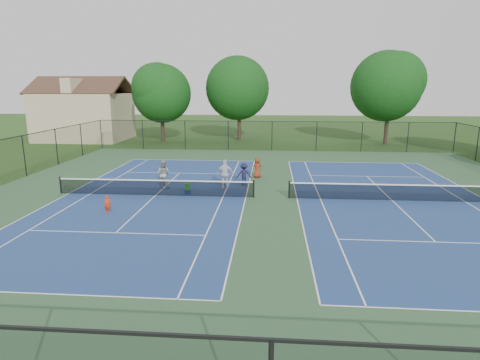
# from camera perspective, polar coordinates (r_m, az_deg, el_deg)

# --- Properties ---
(ground) EXTENTS (140.00, 140.00, 0.00)m
(ground) POSITION_cam_1_polar(r_m,az_deg,el_deg) (23.87, 4.46, -2.57)
(ground) COLOR #234716
(ground) RESTS_ON ground
(court_pad) EXTENTS (36.00, 36.00, 0.01)m
(court_pad) POSITION_cam_1_polar(r_m,az_deg,el_deg) (23.87, 4.46, -2.56)
(court_pad) COLOR #315736
(court_pad) RESTS_ON ground
(tennis_court_left) EXTENTS (12.00, 23.83, 1.07)m
(tennis_court_left) POSITION_cam_1_polar(r_m,az_deg,el_deg) (24.84, -11.91, -1.96)
(tennis_court_left) COLOR navy
(tennis_court_left) RESTS_ON ground
(tennis_court_right) EXTENTS (12.00, 23.83, 1.07)m
(tennis_court_right) POSITION_cam_1_polar(r_m,az_deg,el_deg) (24.86, 20.83, -2.54)
(tennis_court_right) COLOR navy
(tennis_court_right) RESTS_ON ground
(perimeter_fence) EXTENTS (36.08, 36.08, 3.02)m
(perimeter_fence) POSITION_cam_1_polar(r_m,az_deg,el_deg) (23.49, 4.53, 1.19)
(perimeter_fence) COLOR black
(perimeter_fence) RESTS_ON ground
(tree_back_a) EXTENTS (6.80, 6.80, 9.15)m
(tree_back_a) POSITION_cam_1_polar(r_m,az_deg,el_deg) (48.73, -11.17, 12.45)
(tree_back_a) COLOR #2D2116
(tree_back_a) RESTS_ON ground
(tree_back_b) EXTENTS (7.60, 7.60, 10.03)m
(tree_back_b) POSITION_cam_1_polar(r_m,az_deg,el_deg) (49.14, -0.11, 13.35)
(tree_back_b) COLOR #2D2116
(tree_back_b) RESTS_ON ground
(tree_back_d) EXTENTS (7.80, 7.80, 10.37)m
(tree_back_d) POSITION_cam_1_polar(r_m,az_deg,el_deg) (48.76, 20.56, 12.81)
(tree_back_d) COLOR #2D2116
(tree_back_d) RESTS_ON ground
(clapboard_house) EXTENTS (10.80, 8.10, 7.65)m
(clapboard_house) POSITION_cam_1_polar(r_m,az_deg,el_deg) (53.29, -21.27, 8.68)
(clapboard_house) COLOR tan
(clapboard_house) RESTS_ON ground
(child_player) EXTENTS (0.38, 0.27, 0.96)m
(child_player) POSITION_cam_1_polar(r_m,az_deg,el_deg) (21.96, -18.31, -3.31)
(child_player) COLOR red
(child_player) RESTS_ON ground
(instructor) EXTENTS (1.01, 0.86, 1.85)m
(instructor) POSITION_cam_1_polar(r_m,az_deg,el_deg) (26.47, -10.85, 0.86)
(instructor) COLOR #939496
(instructor) RESTS_ON ground
(bystander_a) EXTENTS (1.13, 0.51, 1.90)m
(bystander_a) POSITION_cam_1_polar(r_m,az_deg,el_deg) (25.89, -2.11, 0.88)
(bystander_a) COLOR silver
(bystander_a) RESTS_ON ground
(bystander_b) EXTENTS (1.01, 0.63, 1.51)m
(bystander_b) POSITION_cam_1_polar(r_m,az_deg,el_deg) (26.63, 0.56, 0.81)
(bystander_b) COLOR #171834
(bystander_b) RESTS_ON ground
(bystander_c) EXTENTS (0.83, 0.68, 1.46)m
(bystander_c) POSITION_cam_1_polar(r_m,az_deg,el_deg) (28.92, 2.47, 1.74)
(bystander_c) COLOR maroon
(bystander_c) RESTS_ON ground
(ball_crate) EXTENTS (0.44, 0.38, 0.27)m
(ball_crate) POSITION_cam_1_polar(r_m,az_deg,el_deg) (24.89, -7.46, -1.66)
(ball_crate) COLOR navy
(ball_crate) RESTS_ON ground
(ball_hopper) EXTENTS (0.39, 0.33, 0.40)m
(ball_hopper) POSITION_cam_1_polar(r_m,az_deg,el_deg) (24.81, -7.49, -0.91)
(ball_hopper) COLOR green
(ball_hopper) RESTS_ON ball_crate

